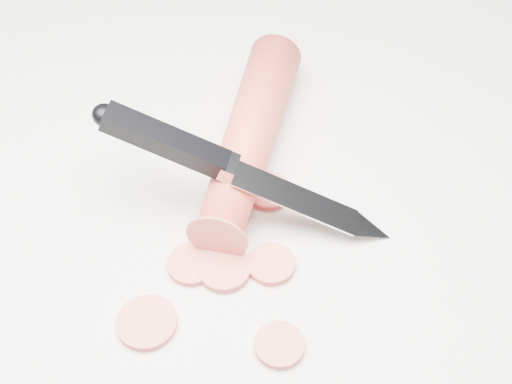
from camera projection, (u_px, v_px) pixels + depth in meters
name	position (u px, v px, depth m)	size (l,w,h in m)	color
ground	(218.00, 210.00, 0.54)	(2.40, 2.40, 0.00)	silver
carrot	(250.00, 136.00, 0.56)	(0.04, 0.04, 0.20)	red
carrot_slice_0	(147.00, 323.00, 0.48)	(0.04, 0.04, 0.01)	#D85949
carrot_slice_1	(192.00, 264.00, 0.51)	(0.04, 0.04, 0.01)	#D85949
carrot_slice_2	(271.00, 264.00, 0.51)	(0.03, 0.03, 0.01)	#D85949
carrot_slice_3	(269.00, 191.00, 0.55)	(0.04, 0.04, 0.01)	#D85949
carrot_slice_4	(224.00, 269.00, 0.50)	(0.04, 0.04, 0.01)	#D85949
carrot_slice_5	(280.00, 345.00, 0.47)	(0.03, 0.03, 0.01)	#D85949
kitchen_knife	(246.00, 172.00, 0.51)	(0.19, 0.16, 0.09)	silver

